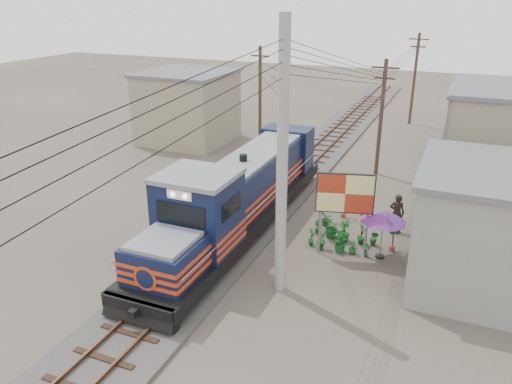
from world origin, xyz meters
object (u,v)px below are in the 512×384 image
at_px(locomotive, 238,197).
at_px(market_umbrella, 384,217).
at_px(vendor, 397,213).
at_px(billboard, 345,195).

distance_m(locomotive, market_umbrella, 6.61).
bearing_deg(vendor, locomotive, 21.43).
bearing_deg(locomotive, billboard, -3.29).
relative_size(billboard, vendor, 1.96).
height_order(locomotive, market_umbrella, locomotive).
height_order(locomotive, vendor, locomotive).
bearing_deg(market_umbrella, locomotive, -179.28).
xyz_separation_m(market_umbrella, vendor, (0.22, 2.80, -0.97)).
relative_size(locomotive, vendor, 8.51).
distance_m(market_umbrella, vendor, 2.97).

